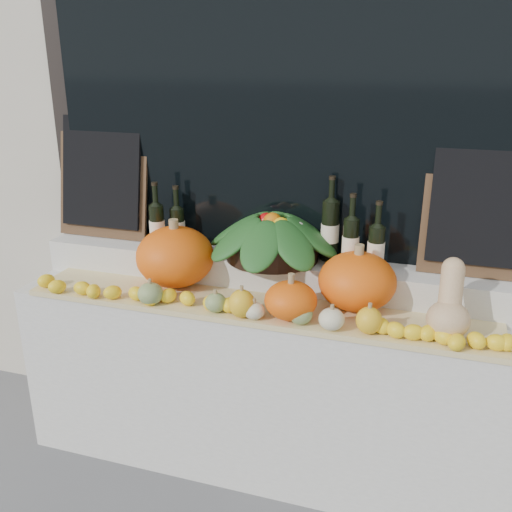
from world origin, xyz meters
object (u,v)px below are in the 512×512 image
Objects in this scene: pumpkin_right at (357,281)px; pumpkin_left at (175,257)px; wine_bottle_tall at (330,230)px; produce_bowl at (272,236)px; butternut_squash at (449,307)px.

pumpkin_left is at bearing 179.81° from pumpkin_right.
produce_bowl is at bearing -166.61° from wine_bottle_tall.
butternut_squash reaches higher than pumpkin_left.
produce_bowl is 0.27m from wine_bottle_tall.
butternut_squash is at bearing -20.33° from pumpkin_right.
pumpkin_right is 0.40m from butternut_squash.
pumpkin_left reaches higher than pumpkin_right.
pumpkin_left is at bearing 173.41° from butternut_squash.
pumpkin_left is at bearing -163.52° from wine_bottle_tall.
wine_bottle_tall reaches higher than pumpkin_right.
wine_bottle_tall is at bearing 147.29° from butternut_squash.
wine_bottle_tall is (0.69, 0.21, 0.14)m from pumpkin_left.
butternut_squash is (0.38, -0.14, -0.01)m from pumpkin_right.
pumpkin_left is 0.47m from produce_bowl.
produce_bowl is (-0.80, 0.29, 0.12)m from butternut_squash.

